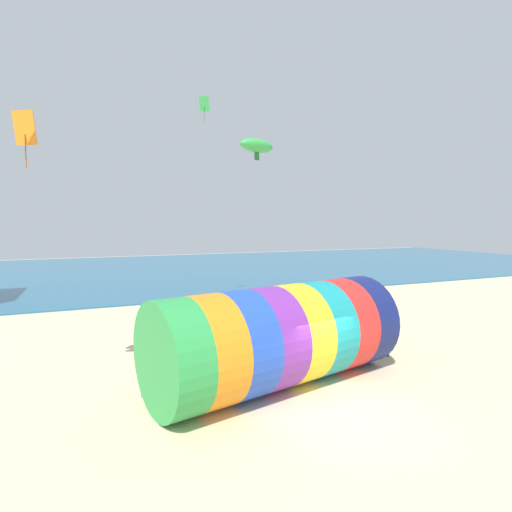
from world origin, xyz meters
name	(u,v)px	position (x,y,z in m)	size (l,w,h in m)	color
ground_plane	(344,408)	(0.00, 0.00, 0.00)	(120.00, 120.00, 0.00)	beige
sea	(155,270)	(0.00, 38.23, 0.05)	(120.00, 40.00, 0.10)	#236084
giant_inflatable_tube	(279,336)	(-1.07, 2.43, 1.75)	(9.60, 5.37, 3.50)	green
kite_handler	(387,336)	(4.52, 3.35, 0.88)	(0.42, 0.38, 1.72)	#383D56
kite_green_parafoil	(257,146)	(-1.89, 2.44, 8.21)	(1.48, 1.01, 0.76)	green
kite_orange_diamond	(25,129)	(-8.74, 3.98, 8.48)	(0.67, 0.50, 1.66)	orange
kite_green_diamond	(204,104)	(-0.07, 15.35, 13.15)	(0.66, 0.55, 1.51)	green
beach_flag	(145,320)	(-5.50, 3.15, 2.56)	(0.47, 0.36, 2.88)	silver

